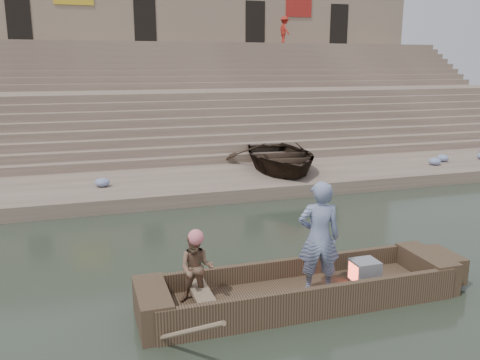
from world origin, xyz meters
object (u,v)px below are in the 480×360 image
main_rowboat (301,296)px  beached_rowboat (280,156)px  standing_man (319,238)px  rowing_man (197,268)px  pedestrian (285,30)px  television (364,271)px

main_rowboat → beached_rowboat: (3.09, 8.66, 0.78)m
standing_man → rowing_man: size_ratio=1.65×
pedestrian → beached_rowboat: bearing=157.0°
main_rowboat → standing_man: standing_man is taller
rowing_man → standing_man: bearing=13.6°
standing_man → television: bearing=-158.2°
rowing_man → beached_rowboat: size_ratio=0.25×
standing_man → pedestrian: bearing=-95.6°
standing_man → rowing_man: 2.10m
television → beached_rowboat: 8.87m
beached_rowboat → television: bearing=-95.5°
pedestrian → television: bearing=160.9°
standing_man → rowing_man: standing_man is taller
television → rowing_man: bearing=177.4°
pedestrian → standing_man: bearing=158.8°
beached_rowboat → pedestrian: bearing=73.9°
standing_man → television: standing_man is taller
standing_man → beached_rowboat: bearing=-92.6°
main_rowboat → rowing_man: rowing_man is taller
rowing_man → pedestrian: (10.87, 22.77, 5.24)m
main_rowboat → standing_man: (0.25, -0.11, 1.09)m
main_rowboat → beached_rowboat: bearing=70.4°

